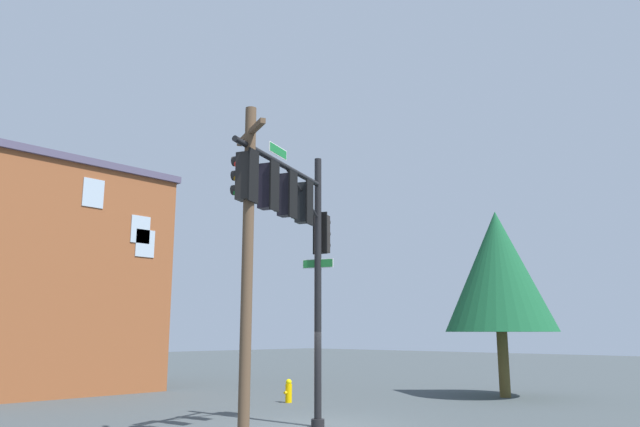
{
  "coord_description": "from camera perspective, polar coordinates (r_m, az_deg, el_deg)",
  "views": [
    {
      "loc": [
        12.14,
        11.77,
        2.47
      ],
      "look_at": [
        -0.31,
        -0.22,
        5.93
      ],
      "focal_mm": 33.64,
      "sensor_mm": 36.0,
      "label": 1
    }
  ],
  "objects": [
    {
      "name": "ground_plane",
      "position": [
        17.09,
        -0.21,
        -19.62
      ],
      "size": [
        120.0,
        120.0,
        0.0
      ],
      "primitive_type": "plane",
      "color": "#3D4548"
    },
    {
      "name": "signal_pole_assembly",
      "position": [
        15.79,
        -2.5,
        -0.76
      ],
      "size": [
        5.02,
        2.16,
        7.48
      ],
      "color": "black",
      "rests_on": "ground_plane"
    },
    {
      "name": "utility_pole",
      "position": [
        13.39,
        -6.93,
        -4.79
      ],
      "size": [
        0.78,
        1.72,
        7.62
      ],
      "color": "brown",
      "rests_on": "ground_plane"
    },
    {
      "name": "fire_hydrant",
      "position": [
        22.69,
        -3.01,
        -16.5
      ],
      "size": [
        0.33,
        0.24,
        0.83
      ],
      "color": "#EFB602",
      "rests_on": "ground_plane"
    },
    {
      "name": "tree_near",
      "position": [
        25.59,
        16.59,
        -5.25
      ],
      "size": [
        4.42,
        4.42,
        7.43
      ],
      "color": "#504522",
      "rests_on": "ground_plane"
    },
    {
      "name": "brick_building",
      "position": [
        29.23,
        -25.07,
        -5.66
      ],
      "size": [
        8.97,
        7.68,
        9.59
      ],
      "color": "brown",
      "rests_on": "ground_plane"
    }
  ]
}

